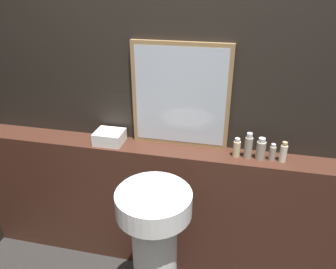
# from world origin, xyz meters

# --- Properties ---
(wall_back) EXTENTS (8.00, 0.06, 2.50)m
(wall_back) POSITION_xyz_m (0.00, 1.38, 1.25)
(wall_back) COLOR black
(wall_back) RESTS_ON ground_plane
(vanity_counter) EXTENTS (2.77, 0.20, 0.93)m
(vanity_counter) POSITION_xyz_m (0.00, 1.24, 0.46)
(vanity_counter) COLOR #422319
(vanity_counter) RESTS_ON ground_plane
(pedestal_sink) EXTENTS (0.41, 0.41, 0.92)m
(pedestal_sink) POSITION_xyz_m (-0.02, 0.80, 0.54)
(pedestal_sink) COLOR white
(pedestal_sink) RESTS_ON ground_plane
(mirror) EXTENTS (0.61, 0.03, 0.65)m
(mirror) POSITION_xyz_m (0.02, 1.33, 1.25)
(mirror) COLOR #937047
(mirror) RESTS_ON vanity_counter
(towel_stack) EXTENTS (0.18, 0.16, 0.08)m
(towel_stack) POSITION_xyz_m (-0.43, 1.24, 0.97)
(towel_stack) COLOR silver
(towel_stack) RESTS_ON vanity_counter
(shampoo_bottle) EXTENTS (0.04, 0.04, 0.12)m
(shampoo_bottle) POSITION_xyz_m (0.38, 1.24, 0.98)
(shampoo_bottle) COLOR #C6B284
(shampoo_bottle) RESTS_ON vanity_counter
(conditioner_bottle) EXTENTS (0.05, 0.05, 0.16)m
(conditioner_bottle) POSITION_xyz_m (0.45, 1.24, 1.00)
(conditioner_bottle) COLOR gray
(conditioner_bottle) RESTS_ON vanity_counter
(lotion_bottle) EXTENTS (0.06, 0.06, 0.14)m
(lotion_bottle) POSITION_xyz_m (0.52, 1.24, 0.99)
(lotion_bottle) COLOR gray
(lotion_bottle) RESTS_ON vanity_counter
(body_wash_bottle) EXTENTS (0.04, 0.04, 0.11)m
(body_wash_bottle) POSITION_xyz_m (0.59, 1.24, 0.98)
(body_wash_bottle) COLOR gray
(body_wash_bottle) RESTS_ON vanity_counter
(hand_soap_bottle) EXTENTS (0.04, 0.04, 0.13)m
(hand_soap_bottle) POSITION_xyz_m (0.65, 1.24, 0.98)
(hand_soap_bottle) COLOR beige
(hand_soap_bottle) RESTS_ON vanity_counter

